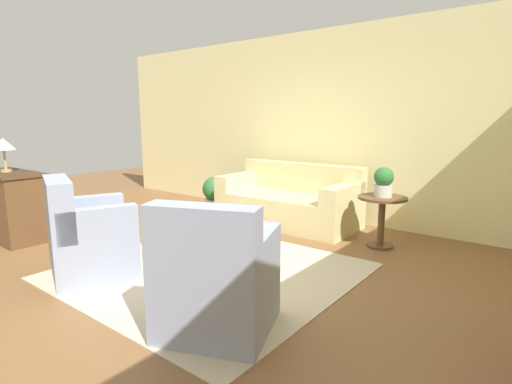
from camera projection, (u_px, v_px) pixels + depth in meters
ground_plane at (211, 272)px, 4.00m from camera, size 16.00×16.00×0.00m
wall_back at (339, 127)px, 5.88m from camera, size 9.36×0.12×2.80m
rug at (211, 271)px, 4.00m from camera, size 2.61×2.50×0.01m
couch at (289, 202)px, 5.82m from camera, size 2.01×0.94×0.86m
armchair_left at (86, 238)px, 3.82m from camera, size 0.97×0.95×0.97m
armchair_right at (215, 282)px, 2.79m from camera, size 0.97×0.95×0.97m
ottoman_table at (224, 244)px, 3.93m from camera, size 0.69×0.69×0.45m
side_table at (382, 212)px, 4.71m from camera, size 0.57×0.57×0.61m
dresser at (10, 204)px, 5.06m from camera, size 1.16×0.53×0.86m
potted_plant_on_side_table at (384, 181)px, 4.64m from camera, size 0.23×0.23×0.35m
potted_plant_floor at (215, 193)px, 6.56m from camera, size 0.40×0.40×0.58m
table_lamp at (3, 145)px, 4.93m from camera, size 0.28×0.28×0.42m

